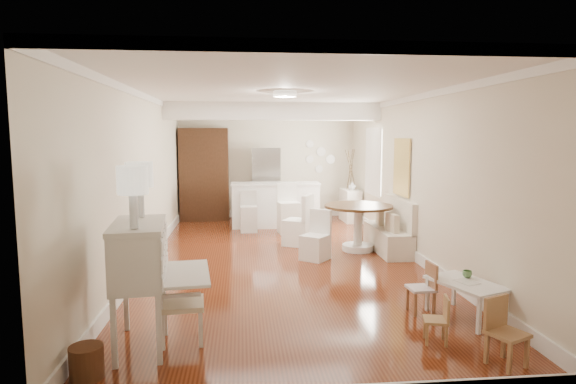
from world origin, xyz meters
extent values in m
plane|color=maroon|center=(0.00, 0.00, 0.00)|extent=(9.00, 9.00, 0.00)
cube|color=white|center=(0.00, 0.00, 2.80)|extent=(4.50, 9.00, 0.04)
cube|color=beige|center=(0.00, 4.50, 1.40)|extent=(4.50, 0.04, 2.80)
cube|color=beige|center=(0.00, -4.50, 1.40)|extent=(4.50, 0.04, 2.80)
cube|color=beige|center=(-2.25, 0.00, 1.40)|extent=(0.04, 9.00, 2.80)
cube|color=beige|center=(2.25, 0.00, 1.40)|extent=(0.04, 9.00, 2.80)
cube|color=white|center=(0.00, 2.20, 2.62)|extent=(4.50, 0.45, 0.36)
cube|color=tan|center=(2.21, 0.50, 1.55)|extent=(0.04, 0.84, 1.04)
cube|color=white|center=(2.23, 2.40, 1.55)|extent=(0.04, 1.10, 1.40)
cylinder|color=#381E11|center=(-1.20, 4.48, 1.85)|extent=(0.30, 0.03, 0.30)
cylinder|color=white|center=(0.00, -0.50, 2.75)|extent=(0.36, 0.36, 0.08)
cube|color=beige|center=(-1.70, -3.19, 0.64)|extent=(1.10, 1.11, 1.27)
cube|color=silver|center=(-1.30, -3.11, 0.41)|extent=(0.52, 0.52, 0.83)
cylinder|color=#59331C|center=(-2.05, -3.81, 0.15)|extent=(0.38, 0.38, 0.29)
cube|color=white|center=(1.90, -2.80, 0.22)|extent=(0.80, 1.00, 0.44)
cube|color=#A07848|center=(1.29, -3.40, 0.25)|extent=(0.29, 0.29, 0.50)
cube|color=#A16C49|center=(1.45, -2.56, 0.31)|extent=(0.31, 0.31, 0.61)
cube|color=#A07349|center=(1.74, -3.95, 0.32)|extent=(0.41, 0.41, 0.64)
cube|color=silver|center=(1.99, 0.50, 0.49)|extent=(0.52, 1.60, 0.98)
cylinder|color=#4C2F18|center=(1.45, 0.59, 0.43)|extent=(1.36, 1.36, 0.85)
cube|color=white|center=(0.57, 0.02, 0.43)|extent=(0.58, 0.58, 0.85)
cube|color=white|center=(0.40, 1.15, 0.50)|extent=(0.66, 0.65, 0.99)
cube|color=white|center=(0.10, 3.10, 0.52)|extent=(2.05, 0.65, 1.03)
cube|color=silver|center=(-0.53, 2.54, 0.46)|extent=(0.37, 0.37, 0.91)
cube|color=white|center=(0.33, 2.31, 0.54)|extent=(0.49, 0.49, 1.09)
cube|color=#381E11|center=(-1.60, 4.18, 1.15)|extent=(1.20, 0.60, 2.30)
imported|color=silver|center=(0.30, 4.15, 0.90)|extent=(0.75, 0.65, 1.80)
cube|color=silver|center=(2.00, 3.63, 0.40)|extent=(0.41, 0.85, 0.79)
imported|color=#5A8F53|center=(1.98, -2.64, 0.48)|extent=(0.14, 0.14, 0.09)
imported|color=white|center=(2.04, 3.61, 0.89)|extent=(0.22, 0.22, 0.19)
camera|label=1|loc=(-0.68, -7.97, 2.12)|focal=30.00mm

